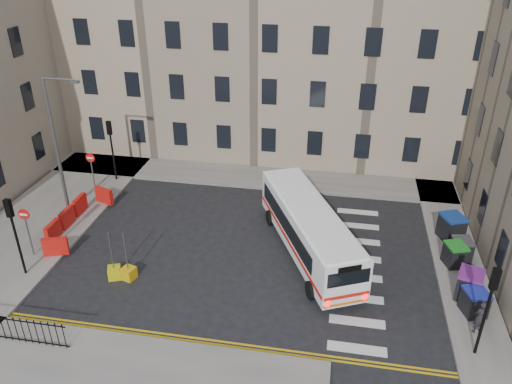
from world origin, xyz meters
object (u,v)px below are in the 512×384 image
(wheelie_bin_c, at_px, (455,255))
(bollard_chevron, at_px, (115,273))
(wheelie_bin_a, at_px, (475,302))
(bollard_yellow, at_px, (129,273))
(streetlamp, at_px, (56,146))
(wheelie_bin_b, at_px, (469,285))
(wheelie_bin_d, at_px, (462,249))
(bus, at_px, (309,228))
(wheelie_bin_e, at_px, (451,227))
(pedestrian, at_px, (480,317))

(wheelie_bin_c, bearing_deg, bollard_chevron, 174.79)
(wheelie_bin_a, relative_size, wheelie_bin_c, 1.01)
(bollard_yellow, xyz_separation_m, bollard_chevron, (-0.70, -0.07, 0.00))
(bollard_yellow, bearing_deg, streetlamp, 138.83)
(streetlamp, distance_m, wheelie_bin_b, 22.54)
(wheelie_bin_c, height_order, bollard_yellow, wheelie_bin_c)
(wheelie_bin_b, bearing_deg, wheelie_bin_a, -69.17)
(wheelie_bin_b, relative_size, wheelie_bin_c, 1.16)
(wheelie_bin_c, distance_m, wheelie_bin_d, 0.69)
(wheelie_bin_b, height_order, bollard_yellow, wheelie_bin_b)
(bus, distance_m, wheelie_bin_a, 8.34)
(wheelie_bin_a, distance_m, wheelie_bin_c, 3.58)
(bus, relative_size, wheelie_bin_c, 7.54)
(streetlamp, height_order, wheelie_bin_c, streetlamp)
(wheelie_bin_b, distance_m, wheelie_bin_d, 3.05)
(bus, bearing_deg, streetlamp, 148.43)
(streetlamp, relative_size, bollard_yellow, 13.57)
(wheelie_bin_b, relative_size, wheelie_bin_e, 0.94)
(wheelie_bin_c, xyz_separation_m, bollard_yellow, (-15.63, -3.82, -0.44))
(bollard_chevron, bearing_deg, wheelie_bin_a, 1.11)
(pedestrian, height_order, bollard_yellow, pedestrian)
(wheelie_bin_e, bearing_deg, pedestrian, -112.81)
(wheelie_bin_b, height_order, wheelie_bin_c, wheelie_bin_b)
(wheelie_bin_d, bearing_deg, streetlamp, 168.63)
(bus, relative_size, bollard_yellow, 16.18)
(bus, xyz_separation_m, wheelie_bin_e, (7.50, 2.58, -0.67))
(bollard_chevron, bearing_deg, bus, 22.71)
(streetlamp, distance_m, wheelie_bin_e, 22.20)
(pedestrian, bearing_deg, bus, -54.89)
(pedestrian, bearing_deg, bollard_yellow, -26.48)
(wheelie_bin_d, distance_m, wheelie_bin_e, 1.93)
(wheelie_bin_a, distance_m, wheelie_bin_b, 1.09)
(wheelie_bin_c, relative_size, bollard_yellow, 2.15)
(bus, xyz_separation_m, wheelie_bin_a, (7.55, -3.46, -0.78))
(wheelie_bin_a, distance_m, bollard_yellow, 15.89)
(wheelie_bin_d, bearing_deg, bus, 176.00)
(wheelie_bin_e, bearing_deg, bollard_chevron, 178.25)
(bus, xyz_separation_m, wheelie_bin_b, (7.51, -2.38, -0.70))
(pedestrian, bearing_deg, wheelie_bin_e, -113.00)
(wheelie_bin_c, bearing_deg, streetlamp, 157.46)
(bus, xyz_separation_m, bollard_chevron, (-9.03, -3.78, -1.23))
(bus, height_order, wheelie_bin_c, bus)
(pedestrian, height_order, bollard_chevron, pedestrian)
(wheelie_bin_e, xyz_separation_m, bollard_yellow, (-15.83, -6.28, -0.56))
(wheelie_bin_c, distance_m, pedestrian, 4.79)
(bus, distance_m, wheelie_bin_e, 7.96)
(streetlamp, height_order, wheelie_bin_d, streetlamp)
(wheelie_bin_e, bearing_deg, bollard_yellow, 178.86)
(bus, distance_m, wheelie_bin_b, 7.91)
(wheelie_bin_e, height_order, pedestrian, pedestrian)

